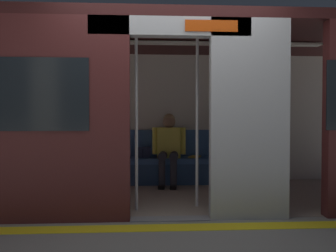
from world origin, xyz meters
TOP-DOWN VIEW (x-y plane):
  - ground_plane at (0.00, 0.00)m, footprint 60.00×60.00m
  - platform_edge_strip at (0.00, 0.30)m, footprint 8.00×0.24m
  - train_car at (0.05, -1.13)m, footprint 6.40×2.61m
  - bench_seat at (0.00, -2.10)m, footprint 2.67×0.44m
  - person_seated at (-0.12, -2.05)m, footprint 0.55×0.70m
  - handbag at (0.31, -2.18)m, footprint 0.26×0.15m
  - book at (-0.55, -2.11)m, footprint 0.23×0.26m
  - grab_pole_door at (0.37, -0.41)m, footprint 0.04×0.04m
  - grab_pole_far at (-0.37, -0.55)m, footprint 0.04×0.04m

SIDE VIEW (x-z plane):
  - ground_plane at x=0.00m, z-range 0.00..0.00m
  - platform_edge_strip at x=0.00m, z-range 0.00..0.01m
  - bench_seat at x=0.00m, z-range 0.12..0.55m
  - book at x=-0.55m, z-range 0.43..0.46m
  - handbag at x=0.31m, z-range 0.43..0.60m
  - person_seated at x=-0.12m, z-range 0.08..1.24m
  - grab_pole_door at x=0.37m, z-range 0.00..2.15m
  - grab_pole_far at x=-0.37m, z-range 0.00..2.15m
  - train_car at x=0.05m, z-range 0.35..2.65m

